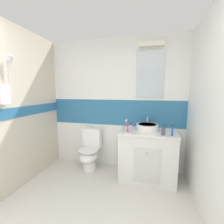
{
  "coord_description": "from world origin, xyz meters",
  "views": [
    {
      "loc": [
        0.64,
        -0.4,
        1.52
      ],
      "look_at": [
        0.06,
        1.92,
        1.18
      ],
      "focal_mm": 23.76,
      "sensor_mm": 36.0,
      "label": 1
    }
  ],
  "objects_px": {
    "sink_basin": "(147,127)",
    "deodorant_spray_can": "(131,128)",
    "toothbrush_cup": "(126,129)",
    "toothpaste_tube_upright": "(172,131)",
    "toilet": "(90,151)",
    "soap_dispenser": "(163,131)"
  },
  "relations": [
    {
      "from": "toilet",
      "to": "toothpaste_tube_upright",
      "type": "bearing_deg",
      "value": -9.73
    },
    {
      "from": "toilet",
      "to": "toothbrush_cup",
      "type": "height_order",
      "value": "toothbrush_cup"
    },
    {
      "from": "toothbrush_cup",
      "to": "toothpaste_tube_upright",
      "type": "relative_size",
      "value": 1.35
    },
    {
      "from": "toilet",
      "to": "deodorant_spray_can",
      "type": "height_order",
      "value": "deodorant_spray_can"
    },
    {
      "from": "sink_basin",
      "to": "toothbrush_cup",
      "type": "height_order",
      "value": "toothbrush_cup"
    },
    {
      "from": "sink_basin",
      "to": "toothpaste_tube_upright",
      "type": "height_order",
      "value": "sink_basin"
    },
    {
      "from": "toilet",
      "to": "sink_basin",
      "type": "bearing_deg",
      "value": -0.57
    },
    {
      "from": "soap_dispenser",
      "to": "toothpaste_tube_upright",
      "type": "xyz_separation_m",
      "value": [
        0.13,
        -0.0,
        0.01
      ]
    },
    {
      "from": "toothbrush_cup",
      "to": "deodorant_spray_can",
      "type": "height_order",
      "value": "toothbrush_cup"
    },
    {
      "from": "deodorant_spray_can",
      "to": "sink_basin",
      "type": "bearing_deg",
      "value": 37.28
    },
    {
      "from": "sink_basin",
      "to": "toilet",
      "type": "distance_m",
      "value": 1.19
    },
    {
      "from": "toilet",
      "to": "soap_dispenser",
      "type": "bearing_deg",
      "value": -10.54
    },
    {
      "from": "toothbrush_cup",
      "to": "soap_dispenser",
      "type": "height_order",
      "value": "toothbrush_cup"
    },
    {
      "from": "toilet",
      "to": "toothbrush_cup",
      "type": "xyz_separation_m",
      "value": [
        0.73,
        -0.21,
        0.54
      ]
    },
    {
      "from": "toilet",
      "to": "toothpaste_tube_upright",
      "type": "height_order",
      "value": "toothpaste_tube_upright"
    },
    {
      "from": "toilet",
      "to": "deodorant_spray_can",
      "type": "xyz_separation_m",
      "value": [
        0.8,
        -0.21,
        0.55
      ]
    },
    {
      "from": "toilet",
      "to": "deodorant_spray_can",
      "type": "bearing_deg",
      "value": -14.61
    },
    {
      "from": "toothpaste_tube_upright",
      "to": "toothbrush_cup",
      "type": "bearing_deg",
      "value": 177.19
    },
    {
      "from": "soap_dispenser",
      "to": "toothpaste_tube_upright",
      "type": "bearing_deg",
      "value": -1.28
    },
    {
      "from": "sink_basin",
      "to": "deodorant_spray_can",
      "type": "relative_size",
      "value": 2.76
    },
    {
      "from": "soap_dispenser",
      "to": "toilet",
      "type": "bearing_deg",
      "value": 169.46
    },
    {
      "from": "toothbrush_cup",
      "to": "toothpaste_tube_upright",
      "type": "xyz_separation_m",
      "value": [
        0.71,
        -0.03,
        0.02
      ]
    }
  ]
}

